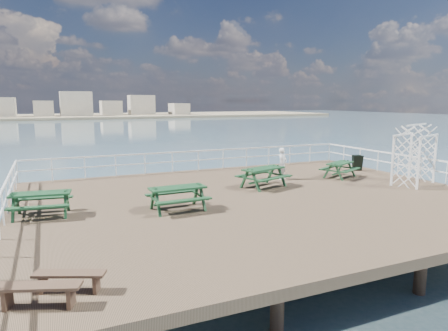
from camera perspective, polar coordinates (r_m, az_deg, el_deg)
ground at (r=15.85m, az=5.03°, el=-5.07°), size 18.00×14.00×0.30m
sea_backdrop at (r=148.90m, az=-16.35°, el=7.22°), size 300.00×300.00×9.20m
railing at (r=17.85m, az=0.88°, el=-0.06°), size 17.77×13.76×1.10m
picnic_table_a at (r=14.39m, az=-24.70°, el=-4.38°), size 2.05×1.75×0.90m
picnic_table_b at (r=17.55m, az=5.67°, el=-1.09°), size 2.40×2.15×0.97m
picnic_table_c at (r=20.52m, az=16.22°, el=-0.14°), size 2.19×2.03×0.85m
picnic_table_d at (r=13.90m, az=-6.64°, el=-3.95°), size 1.97×1.61×0.94m
flat_bench_near at (r=8.75m, az=-21.19°, el=-14.66°), size 1.42×0.87×0.40m
flat_bench_far at (r=8.36m, az=-24.95°, el=-15.88°), size 1.55×0.88×0.44m
trellis_arbor at (r=19.92m, az=25.54°, el=1.00°), size 2.47×1.88×2.74m
sandwich_board at (r=22.78m, az=18.51°, el=0.33°), size 0.63×0.56×0.86m
person at (r=19.40m, az=8.35°, el=0.25°), size 0.66×0.57×1.52m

